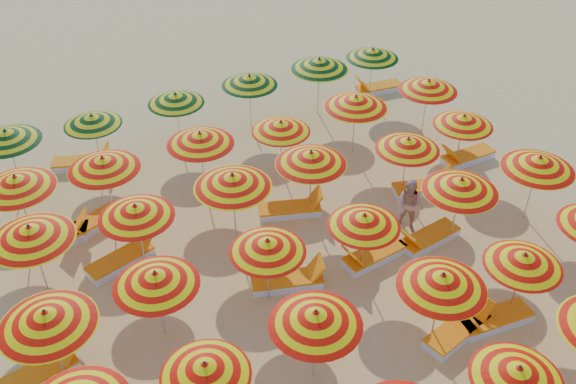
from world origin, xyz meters
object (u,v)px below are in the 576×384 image
object	(u,v)px
umbrella_33	(249,80)
umbrella_34	(319,64)
umbrella_23	(464,120)
umbrella_8	(316,318)
umbrella_15	(364,220)
umbrella_31	(92,120)
lounger_11	(428,238)
umbrella_16	(461,185)
umbrella_28	(356,102)
umbrella_26	(200,138)
lounger_6	(458,330)
umbrella_18	(30,233)
umbrella_25	(103,163)
umbrella_27	(281,127)
umbrella_17	(539,163)
umbrella_30	(6,136)
umbrella_13	(156,279)
lounger_10	(373,255)
lounger_13	(291,209)
beachgoer_b	(410,206)
umbrella_7	(205,369)
umbrella_22	(408,144)
umbrella_20	(233,181)
umbrella_32	(176,98)
umbrella_21	(311,158)
lounger_20	(378,88)
umbrella_19	(136,211)
lounger_7	(493,319)
lounger_14	(424,187)
umbrella_29	(428,85)
umbrella_14	(268,246)
lounger_17	(93,222)
umbrella_35	(373,53)
umbrella_24	(16,182)
lounger_9	(289,281)
umbrella_3	(518,373)
lounger_19	(83,163)
umbrella_12	(46,318)
umbrella_10	(524,260)

from	to	relation	value
umbrella_33	umbrella_34	world-z (taller)	umbrella_34
umbrella_23	umbrella_8	bearing A→B (deg)	-146.14
umbrella_15	umbrella_31	world-z (taller)	umbrella_15
umbrella_8	lounger_11	distance (m)	5.43
umbrella_16	umbrella_28	size ratio (longest dim) A/B	0.82
umbrella_26	lounger_6	xyz separation A→B (m)	(3.24, -7.52, -1.59)
umbrella_26	umbrella_18	bearing A→B (deg)	-154.65
umbrella_25	umbrella_27	xyz separation A→B (m)	(5.02, -0.05, -0.17)
umbrella_17	umbrella_23	size ratio (longest dim) A/B	1.03
umbrella_30	umbrella_13	bearing A→B (deg)	-73.30
umbrella_26	lounger_10	xyz separation A→B (m)	(2.81, -4.64, -1.59)
umbrella_28	lounger_13	world-z (taller)	umbrella_28
beachgoer_b	umbrella_23	bearing A→B (deg)	87.60
umbrella_7	umbrella_22	world-z (taller)	umbrella_22
umbrella_13	umbrella_18	distance (m)	3.26
umbrella_20	umbrella_32	size ratio (longest dim) A/B	1.21
umbrella_21	lounger_20	xyz separation A→B (m)	(5.42, 5.18, -1.63)
umbrella_19	umbrella_31	distance (m)	4.91
umbrella_22	umbrella_19	bearing A→B (deg)	178.17
umbrella_18	umbrella_33	size ratio (longest dim) A/B	1.07
lounger_7	umbrella_15	bearing A→B (deg)	-52.38
umbrella_21	umbrella_30	distance (m)	8.44
umbrella_34	lounger_14	xyz separation A→B (m)	(0.64, -5.36, -1.68)
umbrella_15	umbrella_29	xyz separation A→B (m)	(5.17, 4.75, 0.11)
umbrella_20	umbrella_30	bearing A→B (deg)	134.88
umbrella_29	umbrella_27	bearing A→B (deg)	-179.26
umbrella_14	lounger_17	world-z (taller)	umbrella_14
umbrella_35	beachgoer_b	world-z (taller)	umbrella_35
umbrella_21	lounger_11	distance (m)	3.68
umbrella_8	umbrella_35	size ratio (longest dim) A/B	1.03
lounger_14	lounger_10	bearing A→B (deg)	-132.99
umbrella_15	umbrella_22	size ratio (longest dim) A/B	0.93
umbrella_15	umbrella_19	xyz separation A→B (m)	(-4.71, 2.51, 0.08)
umbrella_24	lounger_9	bearing A→B (deg)	-40.16
umbrella_3	beachgoer_b	distance (m)	6.03
umbrella_25	lounger_20	size ratio (longest dim) A/B	1.39
umbrella_24	umbrella_27	size ratio (longest dim) A/B	0.91
umbrella_23	umbrella_32	world-z (taller)	umbrella_32
lounger_19	umbrella_19	bearing A→B (deg)	-65.70
umbrella_12	umbrella_26	bearing A→B (deg)	45.91
umbrella_12	lounger_14	xyz separation A→B (m)	(10.46, 2.16, -1.65)
umbrella_13	umbrella_17	distance (m)	10.06
umbrella_10	umbrella_14	xyz separation A→B (m)	(-4.82, 2.77, 0.03)
umbrella_18	lounger_11	size ratio (longest dim) A/B	1.39
umbrella_24	umbrella_33	size ratio (longest dim) A/B	0.87
beachgoer_b	umbrella_16	bearing A→B (deg)	8.33
umbrella_10	umbrella_24	xyz separation A→B (m)	(-9.52, 7.41, 0.19)
umbrella_35	umbrella_27	bearing A→B (deg)	-148.96
umbrella_24	umbrella_33	world-z (taller)	umbrella_24
umbrella_18	lounger_17	bearing A→B (deg)	52.59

